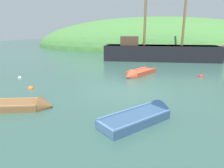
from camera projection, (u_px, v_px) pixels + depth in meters
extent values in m
plane|color=#33564C|center=(125.00, 92.00, 12.64)|extent=(120.00, 120.00, 0.00)
ellipsoid|color=#477F3D|center=(149.00, 49.00, 41.91)|extent=(53.76, 24.95, 12.70)
cube|color=black|center=(160.00, 56.00, 25.38)|extent=(14.42, 6.70, 2.70)
cube|color=#997A51|center=(161.00, 46.00, 25.04)|extent=(13.81, 6.30, 0.10)
cylinder|color=olive|center=(146.00, 4.00, 24.02)|extent=(0.30, 0.30, 9.76)
cube|color=#4C3828|center=(130.00, 41.00, 25.39)|extent=(2.70, 2.76, 1.10)
cube|color=brown|center=(12.00, 107.00, 9.84)|extent=(2.91, 2.22, 0.43)
cone|color=brown|center=(47.00, 106.00, 9.96)|extent=(1.09, 1.27, 1.09)
cube|color=#AE7B4F|center=(21.00, 104.00, 9.83)|extent=(0.63, 1.02, 0.05)
cube|color=#AE7B4F|center=(1.00, 104.00, 9.77)|extent=(0.63, 1.02, 0.05)
cube|color=#AE7B4F|center=(6.00, 106.00, 9.26)|extent=(2.39, 1.25, 0.07)
cube|color=#AE7B4F|center=(15.00, 99.00, 10.29)|extent=(2.39, 1.25, 0.07)
cube|color=#C64C2D|center=(142.00, 73.00, 17.55)|extent=(2.00, 3.24, 0.48)
cone|color=#C64C2D|center=(129.00, 77.00, 16.16)|extent=(1.23, 1.03, 1.06)
cube|color=#FF6E48|center=(150.00, 70.00, 18.62)|extent=(0.99, 0.42, 0.34)
cube|color=#FF6E48|center=(138.00, 72.00, 17.11)|extent=(1.03, 0.49, 0.05)
cube|color=#FF6E48|center=(145.00, 70.00, 17.90)|extent=(1.03, 0.49, 0.05)
cube|color=#FF6E48|center=(137.00, 69.00, 17.81)|extent=(1.00, 2.86, 0.07)
cube|color=#FF6E48|center=(147.00, 71.00, 17.16)|extent=(1.00, 2.86, 0.07)
cube|color=#335175|center=(135.00, 121.00, 8.30)|extent=(2.61, 3.27, 0.48)
cone|color=#335175|center=(164.00, 110.00, 9.42)|extent=(1.37, 1.23, 1.15)
cube|color=#4F75A1|center=(105.00, 130.00, 7.41)|extent=(1.00, 0.66, 0.33)
cube|color=#4F75A1|center=(144.00, 114.00, 8.57)|extent=(1.05, 0.72, 0.05)
cube|color=#4F75A1|center=(125.00, 120.00, 7.94)|extent=(1.05, 0.72, 0.05)
cube|color=#4F75A1|center=(145.00, 119.00, 7.80)|extent=(1.60, 2.64, 0.07)
cube|color=#4F75A1|center=(126.00, 111.00, 8.67)|extent=(1.60, 2.64, 0.07)
sphere|color=white|center=(20.00, 78.00, 16.24)|extent=(0.28, 0.28, 0.28)
sphere|color=red|center=(201.00, 77.00, 16.61)|extent=(0.40, 0.40, 0.40)
sphere|color=orange|center=(31.00, 89.00, 13.26)|extent=(0.38, 0.38, 0.38)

